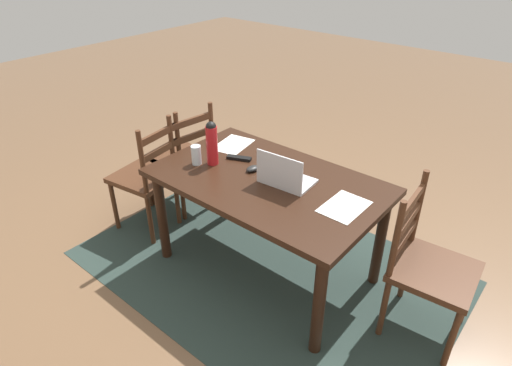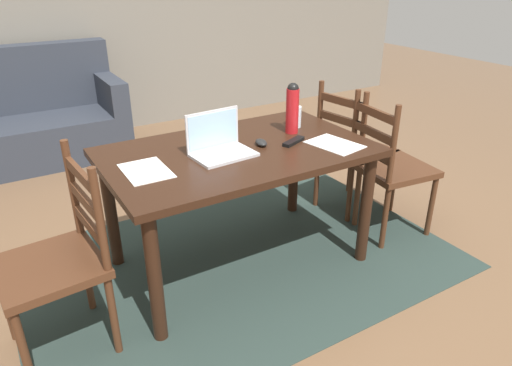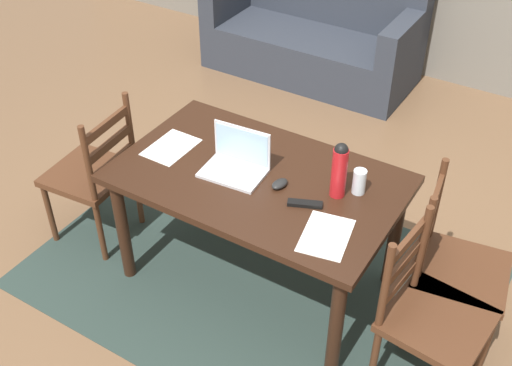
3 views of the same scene
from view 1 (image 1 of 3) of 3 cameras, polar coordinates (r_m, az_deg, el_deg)
name	(u,v)px [view 1 (image 1 of 3)]	position (r m, az deg, el deg)	size (l,w,h in m)	color
ground_plane	(266,267)	(3.20, 1.34, -10.97)	(14.00, 14.00, 0.00)	brown
area_rug	(266,267)	(3.20, 1.34, -10.93)	(2.54, 1.70, 0.01)	#283833
dining_table	(267,192)	(2.81, 1.50, -1.14)	(1.47, 0.90, 0.74)	black
chair_right_near	(183,160)	(3.64, -9.53, 3.02)	(0.49, 0.49, 0.95)	#4C2B19
chair_right_far	(149,176)	(3.45, -13.81, 0.91)	(0.50, 0.50, 0.95)	#4C2B19
chair_left_near	(428,267)	(2.69, 21.57, -10.22)	(0.47, 0.47, 0.95)	#4C2B19
laptop	(284,176)	(2.68, 3.69, 0.87)	(0.34, 0.25, 0.23)	silver
water_bottle	(212,142)	(2.89, -5.80, 5.32)	(0.08, 0.08, 0.30)	red
drinking_glass	(196,155)	(2.94, -7.82, 3.66)	(0.07, 0.07, 0.13)	silver
computer_mouse	(253,169)	(2.84, -0.42, 1.90)	(0.06, 0.10, 0.03)	black
tv_remote	(239,158)	(2.99, -2.24, 3.29)	(0.04, 0.17, 0.02)	black
paper_stack_left	(344,207)	(2.54, 11.49, -3.06)	(0.21, 0.30, 0.00)	white
paper_stack_right	(233,145)	(3.20, -3.01, 5.03)	(0.21, 0.30, 0.00)	white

